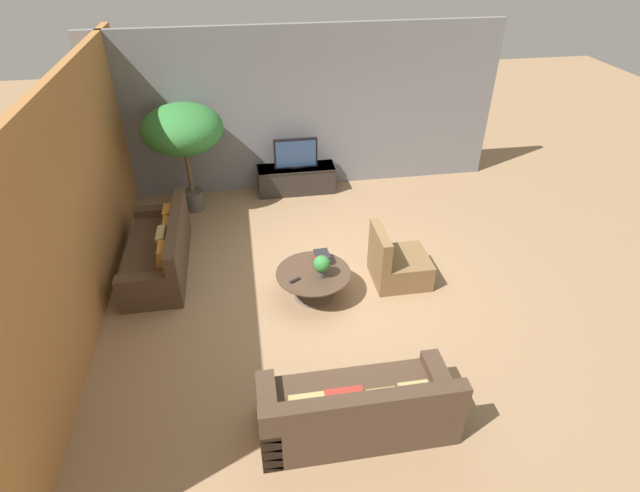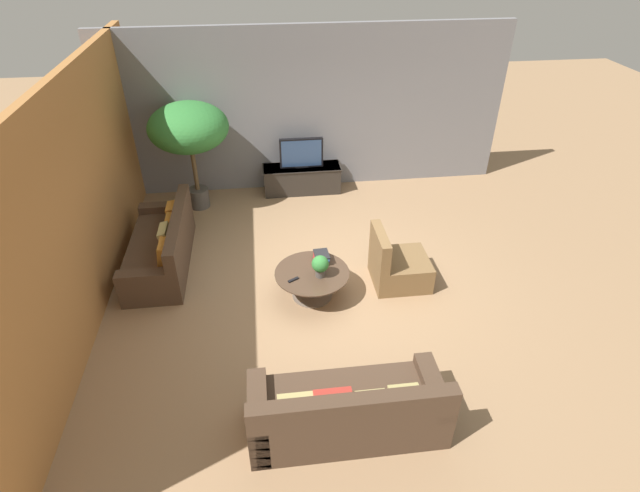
# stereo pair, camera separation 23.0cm
# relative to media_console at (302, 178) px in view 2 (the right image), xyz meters

# --- Properties ---
(ground_plane) EXTENTS (24.00, 24.00, 0.00)m
(ground_plane) POSITION_rel_media_console_xyz_m (0.17, -2.94, -0.27)
(ground_plane) COLOR #9E7A56
(back_wall_stone) EXTENTS (7.40, 0.12, 3.00)m
(back_wall_stone) POSITION_rel_media_console_xyz_m (0.17, 0.32, 1.23)
(back_wall_stone) COLOR slate
(back_wall_stone) RESTS_ON ground
(side_wall_left) EXTENTS (0.12, 7.40, 3.00)m
(side_wall_left) POSITION_rel_media_console_xyz_m (-3.09, -2.74, 1.23)
(side_wall_left) COLOR #B2753D
(side_wall_left) RESTS_ON ground
(media_console) EXTENTS (1.49, 0.50, 0.52)m
(media_console) POSITION_rel_media_console_xyz_m (0.00, 0.00, 0.00)
(media_console) COLOR #2D2823
(media_console) RESTS_ON ground
(television) EXTENTS (0.81, 0.13, 0.57)m
(television) POSITION_rel_media_console_xyz_m (0.00, -0.00, 0.53)
(television) COLOR black
(television) RESTS_ON media_console
(coffee_table) EXTENTS (1.04, 1.04, 0.41)m
(coffee_table) POSITION_rel_media_console_xyz_m (-0.16, -3.20, 0.02)
(coffee_table) COLOR #756656
(coffee_table) RESTS_ON ground
(couch_by_wall) EXTENTS (0.84, 2.08, 0.84)m
(couch_by_wall) POSITION_rel_media_console_xyz_m (-2.34, -2.15, 0.02)
(couch_by_wall) COLOR #4C3828
(couch_by_wall) RESTS_ON ground
(couch_near_entry) EXTENTS (2.03, 0.84, 0.84)m
(couch_near_entry) POSITION_rel_media_console_xyz_m (-0.04, -5.44, 0.02)
(couch_near_entry) COLOR #4C3828
(couch_near_entry) RESTS_ON ground
(armchair_wicker) EXTENTS (0.80, 0.76, 0.86)m
(armchair_wicker) POSITION_rel_media_console_xyz_m (1.11, -3.02, 0.00)
(armchair_wicker) COLOR brown
(armchair_wicker) RESTS_ON ground
(potted_palm_tall) EXTENTS (1.36, 1.36, 1.94)m
(potted_palm_tall) POSITION_rel_media_console_xyz_m (-1.94, -0.37, 1.22)
(potted_palm_tall) COLOR #514C47
(potted_palm_tall) RESTS_ON ground
(potted_plant_tabletop) EXTENTS (0.23, 0.23, 0.32)m
(potted_plant_tabletop) POSITION_rel_media_console_xyz_m (-0.05, -3.30, 0.33)
(potted_plant_tabletop) COLOR #514C47
(potted_plant_tabletop) RESTS_ON coffee_table
(book_stack) EXTENTS (0.24, 0.28, 0.13)m
(book_stack) POSITION_rel_media_console_xyz_m (0.00, -2.96, 0.21)
(book_stack) COLOR gold
(book_stack) RESTS_ON coffee_table
(remote_black) EXTENTS (0.16, 0.11, 0.02)m
(remote_black) POSITION_rel_media_console_xyz_m (-0.43, -3.35, 0.15)
(remote_black) COLOR black
(remote_black) RESTS_ON coffee_table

